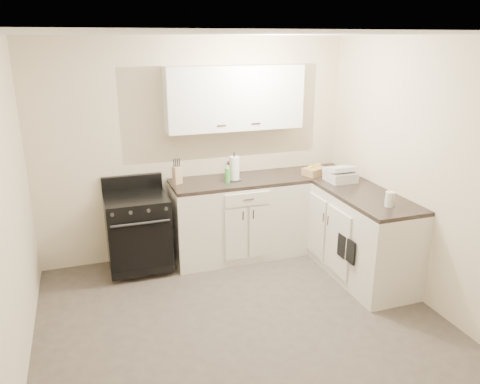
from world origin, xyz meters
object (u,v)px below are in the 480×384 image
object	(u,v)px
paper_towel	(234,168)
stove	(138,232)
wicker_basket	(314,171)
knife_block	(177,175)
countertop_grill	(340,176)

from	to	relation	value
paper_towel	stove	bearing A→B (deg)	-179.52
stove	wicker_basket	bearing A→B (deg)	-2.52
knife_block	paper_towel	bearing A→B (deg)	-25.52
paper_towel	wicker_basket	bearing A→B (deg)	-5.98
paper_towel	knife_block	bearing A→B (deg)	172.80
knife_block	paper_towel	xyz separation A→B (m)	(0.64, -0.08, 0.04)
knife_block	countertop_grill	size ratio (longest dim) A/B	0.64
stove	paper_towel	distance (m)	1.27
knife_block	paper_towel	distance (m)	0.64
stove	countertop_grill	bearing A→B (deg)	-10.47
stove	countertop_grill	distance (m)	2.33
knife_block	countertop_grill	xyz separation A→B (m)	(1.75, -0.50, -0.04)
stove	knife_block	size ratio (longest dim) A/B	4.16
paper_towel	wicker_basket	distance (m)	0.97
stove	knife_block	xyz separation A→B (m)	(0.47, 0.09, 0.58)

